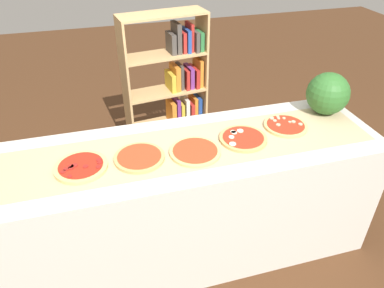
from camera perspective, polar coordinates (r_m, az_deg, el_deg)
The scene contains 10 objects.
ground_plane at distance 2.88m, azimuth -0.00°, elevation -15.62°, with size 12.00×12.00×0.00m, color #4C2D19.
counter at distance 2.55m, azimuth -0.00°, elevation -8.94°, with size 2.45×0.75×0.92m, color beige.
parchment_paper at distance 2.26m, azimuth -0.00°, elevation -0.40°, with size 2.31×0.48×0.00m, color tan.
pizza_pepperoni_0 at distance 2.17m, azimuth -17.01°, elevation -3.42°, with size 0.30×0.30×0.03m.
pizza_plain_1 at distance 2.17m, azimuth -8.25°, elevation -2.07°, with size 0.30×0.30×0.02m.
pizza_plain_2 at distance 2.20m, azimuth 0.50°, elevation -1.16°, with size 0.31×0.31×0.02m.
pizza_mozzarella_3 at distance 2.34m, azimuth 7.99°, elevation 0.89°, with size 0.31×0.31×0.03m.
pizza_mushroom_4 at distance 2.53m, azimuth 14.45°, elevation 2.81°, with size 0.29×0.29×0.03m.
watermelon at distance 2.74m, azimuth 20.53°, elevation 7.41°, with size 0.30×0.30×0.30m, color #2D6628.
bookshelf at distance 3.47m, azimuth -2.54°, elevation 8.27°, with size 0.78×0.37×1.42m.
Camera 1 is at (-0.50, -1.79, 2.20)m, focal length 34.01 mm.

